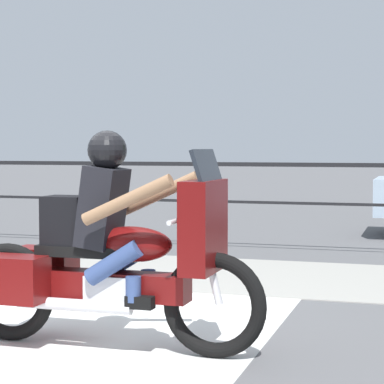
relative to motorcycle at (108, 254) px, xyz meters
name	(u,v)px	position (x,y,z in m)	size (l,w,h in m)	color
ground_plane	(21,341)	(-0.74, 0.01, -0.71)	(120.00, 120.00, 0.00)	#565659
sidewalk_band	(166,271)	(-0.74, 3.41, -0.70)	(44.00, 2.40, 0.01)	#99968E
crosswalk_band	(62,352)	(-0.29, -0.19, -0.70)	(2.75, 6.00, 0.01)	silver
fence_railing	(213,181)	(-0.74, 5.50, 0.30)	(36.00, 0.05, 1.28)	black
motorcycle	(108,254)	(0.00, 0.00, 0.00)	(2.40, 0.76, 1.62)	black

